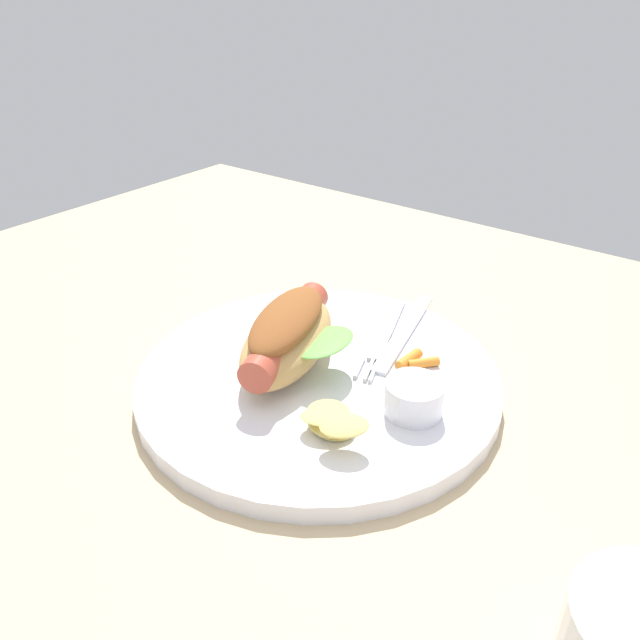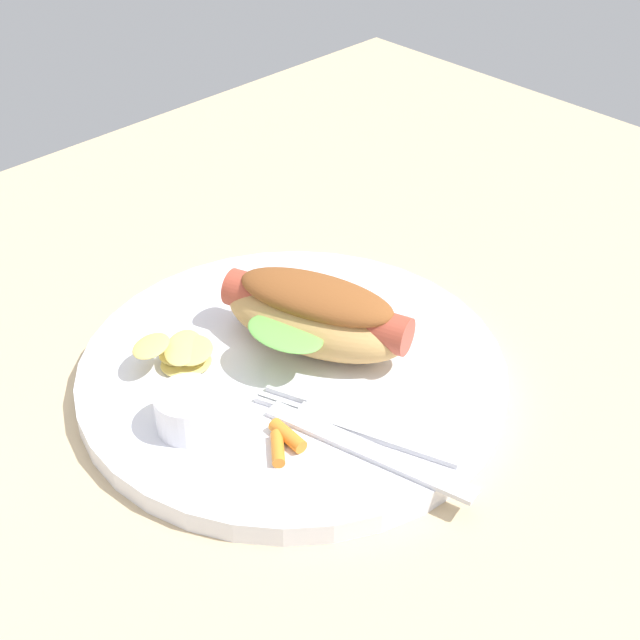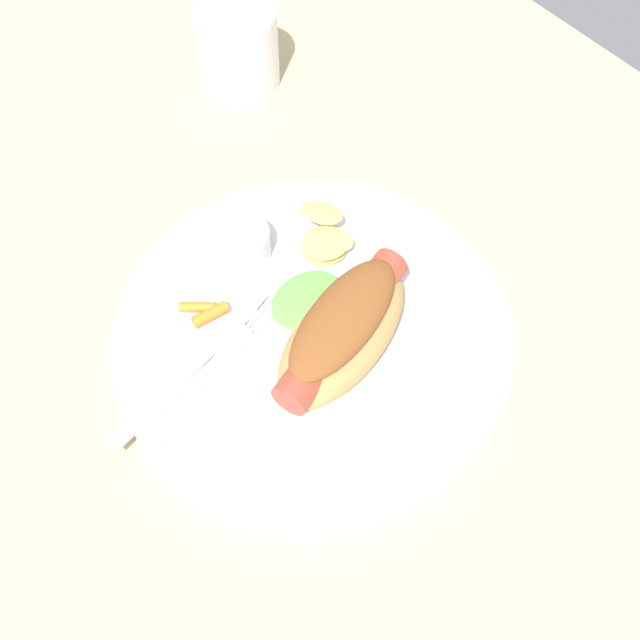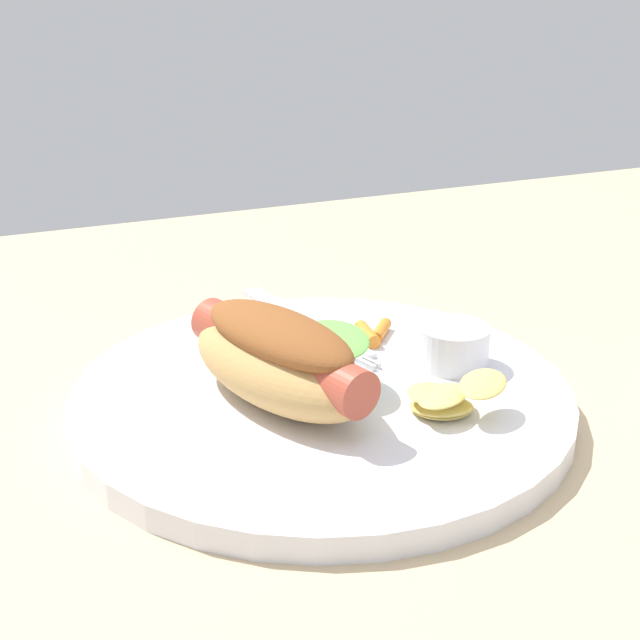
% 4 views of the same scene
% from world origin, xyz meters
% --- Properties ---
extents(ground_plane, '(1.20, 0.90, 0.02)m').
position_xyz_m(ground_plane, '(0.00, 0.00, -0.01)').
color(ground_plane, tan).
extents(plate, '(0.31, 0.31, 0.02)m').
position_xyz_m(plate, '(0.03, -0.00, 0.01)').
color(plate, white).
rests_on(plate, ground_plane).
extents(hot_dog, '(0.11, 0.16, 0.06)m').
position_xyz_m(hot_dog, '(0.05, 0.01, 0.04)').
color(hot_dog, tan).
rests_on(hot_dog, plate).
extents(sauce_ramekin, '(0.05, 0.05, 0.03)m').
position_xyz_m(sauce_ramekin, '(-0.07, -0.00, 0.03)').
color(sauce_ramekin, white).
rests_on(sauce_ramekin, plate).
extents(fork, '(0.06, 0.14, 0.00)m').
position_xyz_m(fork, '(0.01, -0.08, 0.02)').
color(fork, silver).
rests_on(fork, plate).
extents(knife, '(0.05, 0.15, 0.00)m').
position_xyz_m(knife, '(-0.00, -0.10, 0.02)').
color(knife, silver).
rests_on(knife, plate).
extents(chips_pile, '(0.07, 0.06, 0.03)m').
position_xyz_m(chips_pile, '(-0.03, 0.06, 0.03)').
color(chips_pile, '#DFC868').
rests_on(chips_pile, plate).
extents(carrot_garnish, '(0.03, 0.03, 0.01)m').
position_xyz_m(carrot_garnish, '(-0.03, -0.06, 0.02)').
color(carrot_garnish, orange).
rests_on(carrot_garnish, plate).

